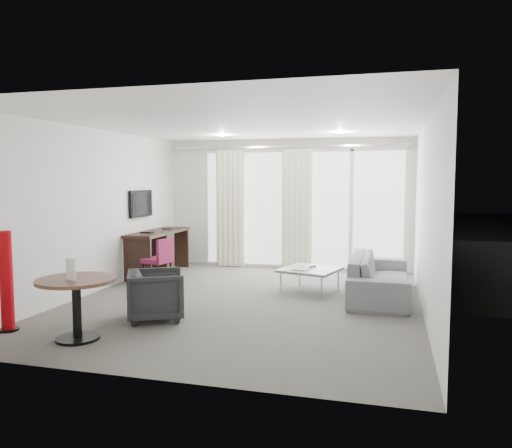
% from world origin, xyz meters
% --- Properties ---
extents(floor, '(5.00, 6.00, 0.00)m').
position_xyz_m(floor, '(0.00, 0.00, 0.00)').
color(floor, '#5B5852').
rests_on(floor, ground).
extents(ceiling, '(5.00, 6.00, 0.00)m').
position_xyz_m(ceiling, '(0.00, 0.00, 2.60)').
color(ceiling, white).
rests_on(ceiling, ground).
extents(wall_left, '(0.00, 6.00, 2.60)m').
position_xyz_m(wall_left, '(-2.50, 0.00, 1.30)').
color(wall_left, silver).
rests_on(wall_left, ground).
extents(wall_right, '(0.00, 6.00, 2.60)m').
position_xyz_m(wall_right, '(2.50, 0.00, 1.30)').
color(wall_right, silver).
rests_on(wall_right, ground).
extents(wall_front, '(5.00, 0.00, 2.60)m').
position_xyz_m(wall_front, '(0.00, -3.00, 1.30)').
color(wall_front, silver).
rests_on(wall_front, ground).
extents(window_panel, '(4.00, 0.02, 2.38)m').
position_xyz_m(window_panel, '(0.30, 2.98, 1.20)').
color(window_panel, white).
rests_on(window_panel, ground).
extents(window_frame, '(4.10, 0.06, 2.44)m').
position_xyz_m(window_frame, '(0.30, 2.97, 1.20)').
color(window_frame, white).
rests_on(window_frame, ground).
extents(curtain_left, '(0.60, 0.20, 2.38)m').
position_xyz_m(curtain_left, '(-1.15, 2.82, 1.20)').
color(curtain_left, silver).
rests_on(curtain_left, ground).
extents(curtain_right, '(0.60, 0.20, 2.38)m').
position_xyz_m(curtain_right, '(0.25, 2.82, 1.20)').
color(curtain_right, silver).
rests_on(curtain_right, ground).
extents(curtain_track, '(4.80, 0.04, 0.04)m').
position_xyz_m(curtain_track, '(0.00, 2.82, 2.45)').
color(curtain_track, '#B2B2B7').
rests_on(curtain_track, ceiling).
extents(downlight_a, '(0.12, 0.12, 0.02)m').
position_xyz_m(downlight_a, '(-0.90, 1.60, 2.59)').
color(downlight_a, '#FFE0B2').
rests_on(downlight_a, ceiling).
extents(downlight_b, '(0.12, 0.12, 0.02)m').
position_xyz_m(downlight_b, '(1.20, 1.60, 2.59)').
color(downlight_b, '#FFE0B2').
rests_on(downlight_b, ceiling).
extents(desk, '(0.55, 1.75, 0.82)m').
position_xyz_m(desk, '(-2.21, 1.64, 0.41)').
color(desk, black).
rests_on(desk, floor).
extents(tv, '(0.05, 0.80, 0.50)m').
position_xyz_m(tv, '(-2.46, 1.45, 1.35)').
color(tv, black).
rests_on(tv, wall_left).
extents(desk_chair, '(0.52, 0.50, 0.80)m').
position_xyz_m(desk_chair, '(-1.83, 0.82, 0.40)').
color(desk_chair, maroon).
rests_on(desk_chair, floor).
extents(round_table, '(0.95, 0.95, 0.70)m').
position_xyz_m(round_table, '(-1.33, -2.19, 0.35)').
color(round_table, '#4A2B1E').
rests_on(round_table, floor).
extents(menu_card, '(0.13, 0.05, 0.24)m').
position_xyz_m(menu_card, '(-1.32, -2.29, 0.72)').
color(menu_card, white).
rests_on(menu_card, round_table).
extents(red_lamp, '(0.30, 0.30, 1.20)m').
position_xyz_m(red_lamp, '(-2.33, -2.11, 0.60)').
color(red_lamp, '#A3060B').
rests_on(red_lamp, floor).
extents(tub_armchair, '(0.94, 0.93, 0.64)m').
position_xyz_m(tub_armchair, '(-0.85, -1.21, 0.32)').
color(tub_armchair, '#252527').
rests_on(tub_armchair, floor).
extents(coffee_table, '(1.04, 1.04, 0.38)m').
position_xyz_m(coffee_table, '(0.82, 0.88, 0.19)').
color(coffee_table, gray).
rests_on(coffee_table, floor).
extents(remote, '(0.11, 0.17, 0.02)m').
position_xyz_m(remote, '(0.84, 1.02, 0.36)').
color(remote, black).
rests_on(remote, coffee_table).
extents(magazine, '(0.26, 0.31, 0.02)m').
position_xyz_m(magazine, '(0.70, 0.76, 0.36)').
color(magazine, gray).
rests_on(magazine, coffee_table).
extents(sofa, '(0.86, 2.20, 0.64)m').
position_xyz_m(sofa, '(1.91, 0.82, 0.32)').
color(sofa, slate).
rests_on(sofa, floor).
extents(terrace_slab, '(5.60, 3.00, 0.12)m').
position_xyz_m(terrace_slab, '(0.30, 4.50, -0.06)').
color(terrace_slab, '#4D4D50').
rests_on(terrace_slab, ground).
extents(rattan_chair_a, '(0.76, 0.76, 0.86)m').
position_xyz_m(rattan_chair_a, '(0.61, 4.24, 0.43)').
color(rattan_chair_a, brown).
rests_on(rattan_chair_a, terrace_slab).
extents(rattan_chair_b, '(0.69, 0.69, 0.77)m').
position_xyz_m(rattan_chair_b, '(1.71, 4.44, 0.38)').
color(rattan_chair_b, brown).
rests_on(rattan_chair_b, terrace_slab).
extents(rattan_table, '(0.51, 0.51, 0.47)m').
position_xyz_m(rattan_table, '(1.82, 4.24, 0.24)').
color(rattan_table, brown).
rests_on(rattan_table, terrace_slab).
extents(balustrade, '(5.50, 0.06, 1.05)m').
position_xyz_m(balustrade, '(0.30, 5.95, 0.50)').
color(balustrade, '#B2B2B7').
rests_on(balustrade, terrace_slab).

